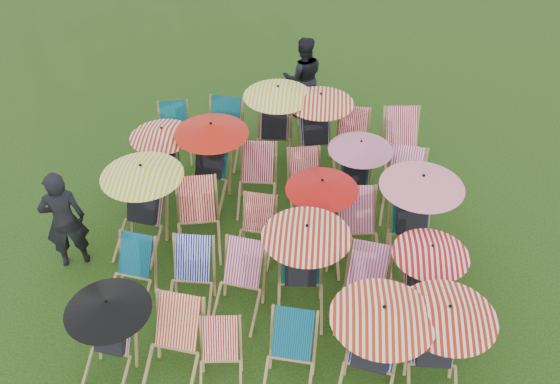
# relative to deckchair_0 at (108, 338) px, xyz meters

# --- Properties ---
(ground) EXTENTS (100.00, 100.00, 0.00)m
(ground) POSITION_rel_deckchair_0_xyz_m (1.87, 2.22, -0.64)
(ground) COLOR black
(ground) RESTS_ON ground
(deckchair_0) EXTENTS (1.02, 1.09, 1.21)m
(deckchair_0) POSITION_rel_deckchair_0_xyz_m (0.00, 0.00, 0.00)
(deckchair_0) COLOR #A27C4B
(deckchair_0) RESTS_ON ground
(deckchair_1) EXTENTS (0.79, 1.00, 1.00)m
(deckchair_1) POSITION_rel_deckchair_0_xyz_m (0.76, -0.00, -0.14)
(deckchair_1) COLOR #A27C4B
(deckchair_1) RESTS_ON ground
(deckchair_2) EXTENTS (0.61, 0.80, 0.82)m
(deckchair_2) POSITION_rel_deckchair_0_xyz_m (1.36, -0.07, -0.23)
(deckchair_2) COLOR #A27C4B
(deckchair_2) RESTS_ON ground
(deckchair_3) EXTENTS (0.69, 0.91, 0.93)m
(deckchair_3) POSITION_rel_deckchair_0_xyz_m (2.18, -0.02, -0.18)
(deckchair_3) COLOR #A27C4B
(deckchair_3) RESTS_ON ground
(deckchair_4) EXTENTS (1.20, 1.28, 1.42)m
(deckchair_4) POSITION_rel_deckchair_0_xyz_m (3.14, -0.03, 0.11)
(deckchair_4) COLOR #A27C4B
(deckchair_4) RESTS_ON ground
(deckchair_5) EXTENTS (1.13, 1.18, 1.34)m
(deckchair_5) POSITION_rel_deckchair_0_xyz_m (3.91, 0.10, 0.07)
(deckchair_5) COLOR #A27C4B
(deckchair_5) RESTS_ON ground
(deckchair_6) EXTENTS (0.71, 0.90, 0.88)m
(deckchair_6) POSITION_rel_deckchair_0_xyz_m (-0.08, 1.19, -0.20)
(deckchair_6) COLOR #A27C4B
(deckchair_6) RESTS_ON ground
(deckchair_7) EXTENTS (0.62, 0.87, 0.93)m
(deckchair_7) POSITION_rel_deckchair_0_xyz_m (0.77, 1.14, -0.17)
(deckchair_7) COLOR #A27C4B
(deckchair_7) RESTS_ON ground
(deckchair_8) EXTENTS (0.77, 0.96, 0.95)m
(deckchair_8) POSITION_rel_deckchair_0_xyz_m (1.43, 1.11, -0.16)
(deckchair_8) COLOR #A27C4B
(deckchair_8) RESTS_ON ground
(deckchair_9) EXTENTS (1.17, 1.23, 1.39)m
(deckchair_9) POSITION_rel_deckchair_0_xyz_m (2.26, 1.25, 0.09)
(deckchair_9) COLOR #A27C4B
(deckchair_9) RESTS_ON ground
(deckchair_10) EXTENTS (0.80, 0.99, 0.97)m
(deckchair_10) POSITION_rel_deckchair_0_xyz_m (3.09, 1.13, -0.15)
(deckchair_10) COLOR #A27C4B
(deckchair_10) RESTS_ON ground
(deckchair_11) EXTENTS (1.00, 1.05, 1.18)m
(deckchair_11) POSITION_rel_deckchair_0_xyz_m (3.87, 1.24, -0.02)
(deckchair_11) COLOR #A27C4B
(deckchair_11) RESTS_ON ground
(deckchair_12) EXTENTS (1.20, 1.28, 1.42)m
(deckchair_12) POSITION_rel_deckchair_0_xyz_m (-0.17, 2.30, 0.11)
(deckchair_12) COLOR #A27C4B
(deckchair_12) RESTS_ON ground
(deckchair_13) EXTENTS (0.83, 1.03, 1.01)m
(deckchair_13) POSITION_rel_deckchair_0_xyz_m (0.66, 2.30, -0.13)
(deckchair_13) COLOR #A27C4B
(deckchair_13) RESTS_ON ground
(deckchair_14) EXTENTS (0.64, 0.83, 0.84)m
(deckchair_14) POSITION_rel_deckchair_0_xyz_m (1.53, 2.25, -0.22)
(deckchair_14) COLOR #A27C4B
(deckchair_14) RESTS_ON ground
(deckchair_15) EXTENTS (1.06, 1.12, 1.25)m
(deckchair_15) POSITION_rel_deckchair_0_xyz_m (2.42, 2.39, 0.02)
(deckchair_15) COLOR #A27C4B
(deckchair_15) RESTS_ON ground
(deckchair_16) EXTENTS (0.79, 1.01, 1.02)m
(deckchair_16) POSITION_rel_deckchair_0_xyz_m (3.02, 2.23, -0.13)
(deckchair_16) COLOR #A27C4B
(deckchair_16) RESTS_ON ground
(deckchair_17) EXTENTS (1.20, 1.26, 1.42)m
(deckchair_17) POSITION_rel_deckchair_0_xyz_m (3.83, 2.36, 0.11)
(deckchair_17) COLOR #A27C4B
(deckchair_17) RESTS_ON ground
(deckchair_18) EXTENTS (1.04, 1.13, 1.24)m
(deckchair_18) POSITION_rel_deckchair_0_xyz_m (-0.14, 3.53, 0.01)
(deckchair_18) COLOR #A27C4B
(deckchair_18) RESTS_ON ground
(deckchair_19) EXTENTS (1.18, 1.25, 1.40)m
(deckchair_19) POSITION_rel_deckchair_0_xyz_m (0.64, 3.48, 0.10)
(deckchair_19) COLOR #A27C4B
(deckchair_19) RESTS_ON ground
(deckchair_20) EXTENTS (0.65, 0.90, 0.97)m
(deckchair_20) POSITION_rel_deckchair_0_xyz_m (1.43, 3.36, -0.16)
(deckchair_20) COLOR #A27C4B
(deckchair_20) RESTS_ON ground
(deckchair_21) EXTENTS (0.72, 0.90, 0.88)m
(deckchair_21) POSITION_rel_deckchair_0_xyz_m (2.22, 3.41, -0.20)
(deckchair_21) COLOR #A27C4B
(deckchair_21) RESTS_ON ground
(deckchair_22) EXTENTS (1.02, 1.07, 1.21)m
(deckchair_22) POSITION_rel_deckchair_0_xyz_m (3.00, 3.46, 0.00)
(deckchair_22) COLOR #A27C4B
(deckchair_22) RESTS_ON ground
(deckchair_23) EXTENTS (0.78, 0.99, 0.99)m
(deckchair_23) POSITION_rel_deckchair_0_xyz_m (3.78, 3.37, -0.14)
(deckchair_23) COLOR #A27C4B
(deckchair_23) RESTS_ON ground
(deckchair_24) EXTENTS (0.74, 0.92, 0.89)m
(deckchair_24) POSITION_rel_deckchair_0_xyz_m (-0.20, 4.64, -0.19)
(deckchair_24) COLOR #A27C4B
(deckchair_24) RESTS_ON ground
(deckchair_25) EXTENTS (0.75, 0.99, 1.01)m
(deckchair_25) POSITION_rel_deckchair_0_xyz_m (0.67, 4.62, -0.13)
(deckchair_25) COLOR #A27C4B
(deckchair_25) RESTS_ON ground
(deckchair_26) EXTENTS (1.20, 1.24, 1.42)m
(deckchair_26) POSITION_rel_deckchair_0_xyz_m (1.61, 4.66, 0.11)
(deckchair_26) COLOR #A27C4B
(deckchair_26) RESTS_ON ground
(deckchair_27) EXTENTS (1.15, 1.25, 1.36)m
(deckchair_27) POSITION_rel_deckchair_0_xyz_m (2.36, 4.57, 0.08)
(deckchair_27) COLOR #A27C4B
(deckchair_27) RESTS_ON ground
(deckchair_28) EXTENTS (0.68, 0.90, 0.93)m
(deckchair_28) POSITION_rel_deckchair_0_xyz_m (2.96, 4.62, -0.17)
(deckchair_28) COLOR #A27C4B
(deckchair_28) RESTS_ON ground
(deckchair_29) EXTENTS (0.77, 1.01, 1.03)m
(deckchair_29) POSITION_rel_deckchair_0_xyz_m (3.85, 4.51, -0.13)
(deckchair_29) COLOR #A27C4B
(deckchair_29) RESTS_ON ground
(person_left) EXTENTS (0.71, 0.59, 1.65)m
(person_left) POSITION_rel_deckchair_0_xyz_m (-1.14, 1.82, 0.19)
(person_left) COLOR black
(person_left) RESTS_ON ground
(person_rear) EXTENTS (0.90, 0.75, 1.64)m
(person_rear) POSITION_rel_deckchair_0_xyz_m (2.02, 6.20, 0.18)
(person_rear) COLOR black
(person_rear) RESTS_ON ground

